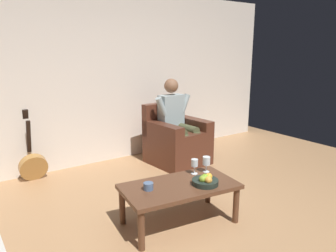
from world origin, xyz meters
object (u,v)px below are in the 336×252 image
(candle_jar, at_px, (148,186))
(coffee_table, at_px, (179,190))
(person_seated, at_px, (176,118))
(wine_glass_near, at_px, (206,162))
(armchair, at_px, (176,141))
(fruit_bowl, at_px, (205,181))
(guitar, at_px, (33,164))
(wine_glass_far, at_px, (195,164))

(candle_jar, bearing_deg, coffee_table, 167.24)
(person_seated, bearing_deg, wine_glass_near, 61.59)
(armchair, distance_m, fruit_bowl, 1.78)
(guitar, distance_m, wine_glass_far, 2.22)
(coffee_table, xyz_separation_m, wine_glass_near, (-0.43, -0.10, 0.17))
(wine_glass_far, bearing_deg, coffee_table, 24.46)
(guitar, distance_m, fruit_bowl, 2.40)
(coffee_table, height_order, wine_glass_far, wine_glass_far)
(wine_glass_far, bearing_deg, fruit_bowl, 72.55)
(guitar, relative_size, fruit_bowl, 3.61)
(person_seated, height_order, wine_glass_far, person_seated)
(fruit_bowl, bearing_deg, guitar, -61.53)
(person_seated, xyz_separation_m, candle_jar, (1.31, 1.37, -0.24))
(armchair, relative_size, wine_glass_far, 5.47)
(guitar, height_order, fruit_bowl, guitar)
(wine_glass_near, distance_m, candle_jar, 0.74)
(wine_glass_near, bearing_deg, person_seated, -113.36)
(armchair, height_order, coffee_table, armchair)
(coffee_table, bearing_deg, armchair, -124.87)
(coffee_table, xyz_separation_m, guitar, (0.93, -1.95, -0.14))
(coffee_table, relative_size, guitar, 1.27)
(fruit_bowl, bearing_deg, wine_glass_far, -107.45)
(coffee_table, height_order, wine_glass_near, wine_glass_near)
(coffee_table, distance_m, wine_glass_far, 0.36)
(person_seated, xyz_separation_m, wine_glass_near, (0.58, 1.34, -0.16))
(person_seated, relative_size, fruit_bowl, 4.92)
(person_seated, relative_size, coffee_table, 1.07)
(fruit_bowl, bearing_deg, person_seated, -116.84)
(candle_jar, bearing_deg, wine_glass_far, -174.04)
(fruit_bowl, bearing_deg, coffee_table, -34.82)
(coffee_table, distance_m, wine_glass_near, 0.47)
(coffee_table, relative_size, wine_glass_near, 6.87)
(coffee_table, bearing_deg, fruit_bowl, 145.18)
(wine_glass_far, bearing_deg, armchair, -118.61)
(wine_glass_far, xyz_separation_m, fruit_bowl, (0.09, 0.27, -0.07))
(person_seated, xyz_separation_m, wine_glass_far, (0.72, 1.31, -0.16))
(person_seated, height_order, guitar, person_seated)
(wine_glass_far, distance_m, fruit_bowl, 0.30)
(armchair, distance_m, wine_glass_near, 1.47)
(wine_glass_near, bearing_deg, coffee_table, 13.68)
(armchair, bearing_deg, guitar, -19.81)
(wine_glass_near, relative_size, wine_glass_far, 1.05)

